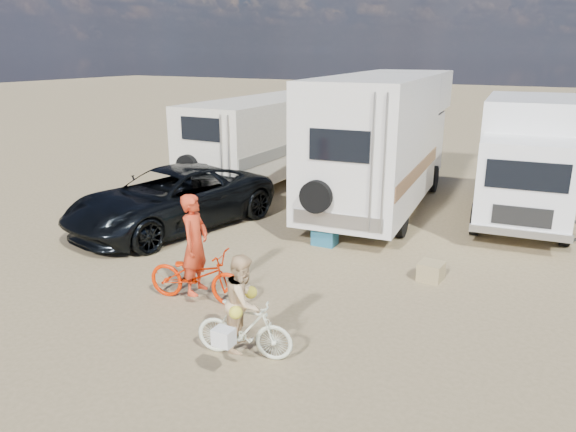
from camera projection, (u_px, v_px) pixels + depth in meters
The scene contains 12 objects.
ground at pixel (264, 287), 10.85m from camera, with size 140.00×140.00×0.00m, color #927D57.
rv_main at pixel (383, 143), 15.87m from camera, with size 2.56×8.32×3.88m, color silver, non-canonical shape.
rv_left at pixel (264, 142), 18.96m from camera, with size 2.45×7.31×2.95m, color beige, non-canonical shape.
box_truck at pixel (526, 162), 14.63m from camera, with size 2.32×5.80×3.31m, color white, non-canonical shape.
dark_suv at pixel (171, 199), 14.28m from camera, with size 2.64×5.72×1.59m, color black.
bike_man at pixel (197, 275), 10.14m from camera, with size 0.68×1.94×1.02m, color red.
bike_woman at pixel (244, 329), 8.28m from camera, with size 0.43×1.53×0.92m, color silver.
rider_man at pixel (195, 253), 10.01m from camera, with size 0.69×0.46×1.90m, color red.
rider_woman at pixel (244, 312), 8.20m from camera, with size 0.73×0.57×1.49m, color #DCB482.
bike_parked at pixel (541, 218), 13.61m from camera, with size 0.67×1.93×1.01m, color #282A28.
cooler at pixel (325, 236), 13.16m from camera, with size 0.57×0.41×0.45m, color #215F7C.
crate at pixel (431, 271), 11.15m from camera, with size 0.47×0.47×0.38m, color #958256.
Camera 1 is at (5.15, -8.52, 4.55)m, focal length 33.83 mm.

